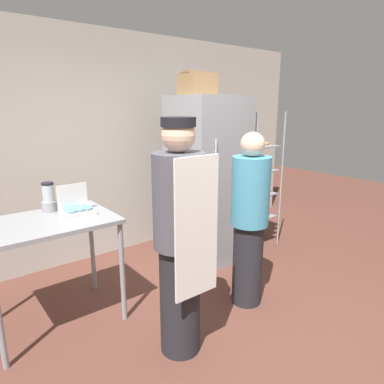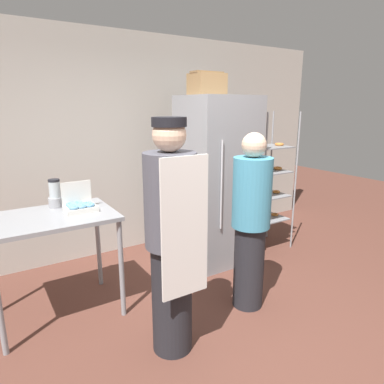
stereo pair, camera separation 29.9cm
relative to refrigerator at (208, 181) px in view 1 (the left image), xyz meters
name	(u,v)px [view 1 (the left image)]	position (x,y,z in m)	size (l,w,h in m)	color
ground_plane	(247,347)	(-0.83, -1.45, -0.98)	(14.00, 14.00, 0.00)	brown
back_wall	(106,147)	(-0.83, 0.96, 0.38)	(6.40, 0.12, 2.71)	#B7B2A8
refrigerator	(208,181)	(0.00, 0.00, 0.00)	(0.79, 0.74, 1.95)	gray
baking_rack	(254,180)	(0.77, -0.04, -0.09)	(0.57, 0.47, 1.77)	#93969B
prep_counter	(49,233)	(-1.89, -0.19, -0.15)	(1.03, 0.74, 0.94)	gray
donut_box	(77,209)	(-1.65, -0.20, 0.01)	(0.26, 0.21, 0.25)	silver
blender_pitcher	(49,199)	(-1.80, 0.05, 0.08)	(0.13, 0.13, 0.26)	#99999E
cardboard_storage_box	(198,84)	(-0.14, 0.03, 1.09)	(0.35, 0.29, 0.25)	#937047
person_baker	(180,238)	(-1.25, -1.13, -0.05)	(0.37, 0.39, 1.77)	#232328
person_customer	(249,220)	(-0.35, -0.99, -0.15)	(0.34, 0.34, 1.62)	#232328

